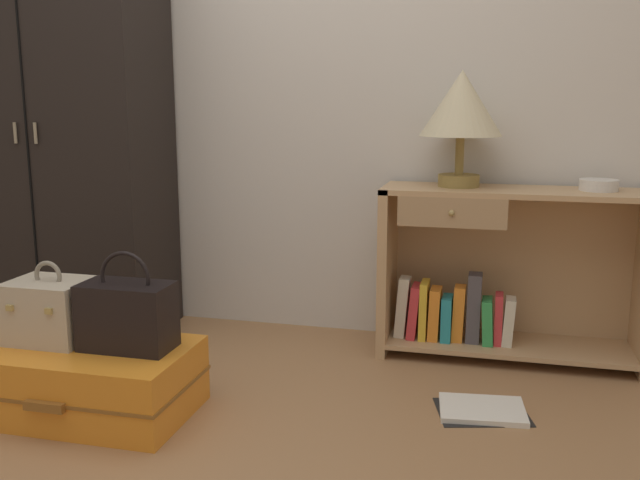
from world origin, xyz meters
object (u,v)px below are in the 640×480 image
(wardrobe, at_px, (58,131))
(open_book_on_floor, at_px, (482,410))
(handbag, at_px, (127,315))
(bookshelf, at_px, (499,276))
(bowl, at_px, (599,185))
(table_lamp, at_px, (461,107))
(train_case, at_px, (51,310))
(suitcase_large, at_px, (85,379))

(wardrobe, distance_m, open_book_on_floor, 2.24)
(handbag, bearing_deg, bookshelf, 36.71)
(bowl, bearing_deg, table_lamp, -179.59)
(table_lamp, height_order, handbag, table_lamp)
(train_case, bearing_deg, handbag, -1.75)
(bowl, relative_size, train_case, 0.52)
(train_case, xyz_separation_m, handbag, (0.30, -0.01, 0.01))
(wardrobe, distance_m, handbag, 1.29)
(train_case, distance_m, open_book_on_floor, 1.55)
(bowl, xyz_separation_m, train_case, (-1.89, -0.91, -0.39))
(bookshelf, height_order, open_book_on_floor, bookshelf)
(open_book_on_floor, bearing_deg, handbag, -165.37)
(wardrobe, distance_m, bowl, 2.38)
(bowl, bearing_deg, handbag, -149.81)
(wardrobe, bearing_deg, handbag, -46.82)
(wardrobe, bearing_deg, bowl, 1.96)
(bowl, bearing_deg, suitcase_large, -151.52)
(bowl, bearing_deg, bookshelf, -177.66)
(bookshelf, distance_m, handbag, 1.52)
(open_book_on_floor, bearing_deg, train_case, -168.61)
(train_case, distance_m, handbag, 0.30)
(wardrobe, height_order, bowl, wardrobe)
(suitcase_large, bearing_deg, wardrobe, 125.87)
(handbag, bearing_deg, open_book_on_floor, 14.63)
(wardrobe, distance_m, table_lamp, 1.83)
(bookshelf, height_order, handbag, bookshelf)
(bookshelf, height_order, table_lamp, table_lamp)
(suitcase_large, distance_m, train_case, 0.27)
(table_lamp, xyz_separation_m, handbag, (-1.04, -0.92, -0.68))
(wardrobe, xyz_separation_m, open_book_on_floor, (1.97, -0.53, -0.92))
(bookshelf, bearing_deg, handbag, -143.29)
(wardrobe, xyz_separation_m, handbag, (0.79, -0.84, -0.57))
(suitcase_large, relative_size, train_case, 2.61)
(wardrobe, relative_size, handbag, 5.48)
(wardrobe, xyz_separation_m, train_case, (0.49, -0.83, -0.58))
(bookshelf, relative_size, table_lamp, 2.26)
(wardrobe, relative_size, open_book_on_floor, 5.19)
(wardrobe, relative_size, train_case, 6.48)
(bookshelf, xyz_separation_m, handbag, (-1.22, -0.91, 0.01))
(bookshelf, distance_m, bowl, 0.54)
(wardrobe, xyz_separation_m, bowl, (2.37, 0.08, -0.19))
(suitcase_large, xyz_separation_m, open_book_on_floor, (1.34, 0.33, -0.11))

